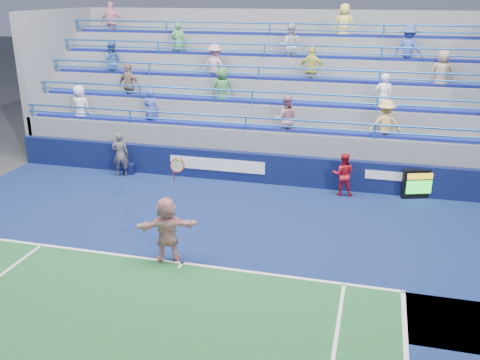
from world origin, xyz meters
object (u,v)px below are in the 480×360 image
(line_judge, at_px, (120,154))
(ball_girl, at_px, (343,174))
(judge_chair, at_px, (130,168))
(serve_speed_board, at_px, (424,184))
(tennis_player, at_px, (167,230))

(line_judge, relative_size, ball_girl, 1.13)
(judge_chair, height_order, line_judge, line_judge)
(serve_speed_board, relative_size, ball_girl, 0.97)
(judge_chair, height_order, tennis_player, tennis_player)
(judge_chair, relative_size, line_judge, 0.42)
(serve_speed_board, bearing_deg, ball_girl, -171.86)
(tennis_player, relative_size, ball_girl, 1.89)
(judge_chair, xyz_separation_m, tennis_player, (4.04, -6.14, 0.66))
(judge_chair, distance_m, tennis_player, 7.37)
(serve_speed_board, distance_m, ball_girl, 2.68)
(ball_girl, bearing_deg, tennis_player, 52.74)
(line_judge, bearing_deg, serve_speed_board, 160.25)
(line_judge, bearing_deg, ball_girl, 158.36)
(judge_chair, bearing_deg, tennis_player, -56.66)
(line_judge, height_order, ball_girl, line_judge)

